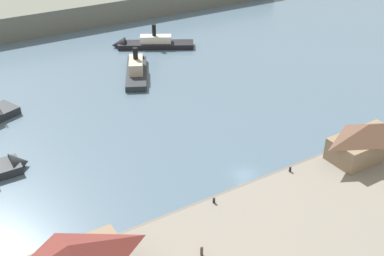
{
  "coord_description": "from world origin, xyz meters",
  "views": [
    {
      "loc": [
        -46.24,
        -56.56,
        51.99
      ],
      "look_at": [
        -1.0,
        17.29,
        2.0
      ],
      "focal_mm": 44.0,
      "sensor_mm": 36.0,
      "label": 1
    }
  ],
  "objects_px": {
    "mooring_post_center_east": "(214,200)",
    "ferry_near_quay": "(146,44)",
    "ferry_moored_east": "(137,67)",
    "pedestrian_walking_west": "(202,251)",
    "ferry_shed_central_terminal": "(365,140)",
    "mooring_post_west": "(290,169)"
  },
  "relations": [
    {
      "from": "ferry_shed_central_terminal",
      "to": "pedestrian_walking_west",
      "type": "distance_m",
      "value": 41.61
    },
    {
      "from": "ferry_near_quay",
      "to": "mooring_post_west",
      "type": "bearing_deg",
      "value": -96.09
    },
    {
      "from": "ferry_moored_east",
      "to": "mooring_post_west",
      "type": "bearing_deg",
      "value": -87.24
    },
    {
      "from": "ferry_shed_central_terminal",
      "to": "ferry_moored_east",
      "type": "bearing_deg",
      "value": 106.34
    },
    {
      "from": "ferry_shed_central_terminal",
      "to": "ferry_near_quay",
      "type": "height_order",
      "value": "ferry_shed_central_terminal"
    },
    {
      "from": "mooring_post_west",
      "to": "ferry_near_quay",
      "type": "relative_size",
      "value": 0.04
    },
    {
      "from": "mooring_post_west",
      "to": "ferry_shed_central_terminal",
      "type": "bearing_deg",
      "value": -12.37
    },
    {
      "from": "ferry_shed_central_terminal",
      "to": "mooring_post_west",
      "type": "height_order",
      "value": "ferry_shed_central_terminal"
    },
    {
      "from": "mooring_post_center_east",
      "to": "mooring_post_west",
      "type": "bearing_deg",
      "value": 0.63
    },
    {
      "from": "ferry_shed_central_terminal",
      "to": "ferry_moored_east",
      "type": "relative_size",
      "value": 0.64
    },
    {
      "from": "mooring_post_center_east",
      "to": "ferry_moored_east",
      "type": "distance_m",
      "value": 61.6
    },
    {
      "from": "ferry_shed_central_terminal",
      "to": "mooring_post_west",
      "type": "distance_m",
      "value": 16.31
    },
    {
      "from": "ferry_shed_central_terminal",
      "to": "ferry_near_quay",
      "type": "bearing_deg",
      "value": 95.38
    },
    {
      "from": "ferry_near_quay",
      "to": "pedestrian_walking_west",
      "type": "bearing_deg",
      "value": -111.45
    },
    {
      "from": "mooring_post_center_east",
      "to": "ferry_near_quay",
      "type": "bearing_deg",
      "value": 71.66
    },
    {
      "from": "pedestrian_walking_west",
      "to": "ferry_shed_central_terminal",
      "type": "bearing_deg",
      "value": 8.15
    },
    {
      "from": "ferry_moored_east",
      "to": "ferry_near_quay",
      "type": "bearing_deg",
      "value": 56.2
    },
    {
      "from": "mooring_post_center_east",
      "to": "ferry_near_quay",
      "type": "height_order",
      "value": "ferry_near_quay"
    },
    {
      "from": "ferry_shed_central_terminal",
      "to": "pedestrian_walking_west",
      "type": "relative_size",
      "value": 8.2
    },
    {
      "from": "mooring_post_center_east",
      "to": "ferry_moored_east",
      "type": "bearing_deg",
      "value": 76.58
    },
    {
      "from": "pedestrian_walking_west",
      "to": "mooring_post_west",
      "type": "height_order",
      "value": "pedestrian_walking_west"
    },
    {
      "from": "mooring_post_west",
      "to": "mooring_post_center_east",
      "type": "distance_m",
      "value": 17.18
    }
  ]
}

